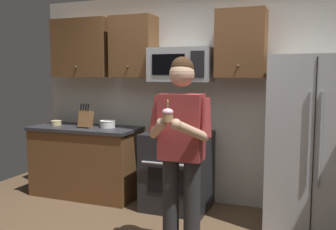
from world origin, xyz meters
The scene contains 11 objects.
wall_back centered at (0.00, 1.75, 1.30)m, with size 4.40×0.10×2.60m, color beige.
oven_range centered at (-0.15, 1.36, 0.46)m, with size 0.76×0.70×0.93m.
microwave centered at (-0.15, 1.48, 1.72)m, with size 0.74×0.41×0.40m.
refrigerator centered at (1.35, 1.32, 0.90)m, with size 0.90×0.75×1.80m.
cabinet_row_upper centered at (-0.72, 1.53, 1.95)m, with size 2.78×0.36×0.76m.
counter_left centered at (-1.45, 1.38, 0.46)m, with size 1.44×0.66×0.92m.
knife_block centered at (-1.40, 1.33, 1.03)m, with size 0.16×0.15×0.32m.
bowl_large_white centered at (-1.13, 1.42, 0.97)m, with size 0.20×0.20×0.09m.
bowl_small_colored centered at (-1.89, 1.35, 0.95)m, with size 0.14×0.14×0.07m.
person centered at (0.26, 0.30, 1.00)m, with size 0.60×0.48×1.76m.
cupcake centered at (0.26, -0.03, 1.29)m, with size 0.09×0.09×0.17m.
Camera 1 is at (1.28, -2.73, 1.61)m, focal length 39.47 mm.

